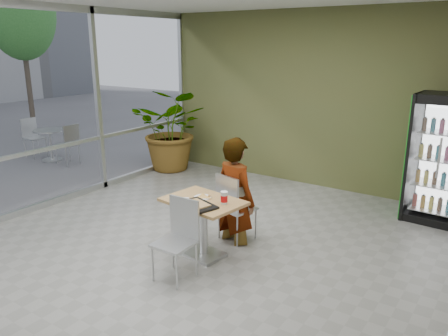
{
  "coord_description": "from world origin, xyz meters",
  "views": [
    {
      "loc": [
        3.23,
        -4.0,
        2.6
      ],
      "look_at": [
        0.1,
        0.61,
        1.0
      ],
      "focal_mm": 35.0,
      "sensor_mm": 36.0,
      "label": 1
    }
  ],
  "objects_px": {
    "soda_cup": "(224,198)",
    "chair_far": "(232,203)",
    "beverage_fridge": "(442,159)",
    "chair_near": "(179,232)",
    "dining_table": "(203,216)",
    "potted_plant": "(173,130)",
    "seated_woman": "(236,201)",
    "cafeteria_tray": "(197,206)"
  },
  "relations": [
    {
      "from": "chair_near",
      "to": "beverage_fridge",
      "type": "xyz_separation_m",
      "value": [
        2.14,
        3.45,
        0.42
      ]
    },
    {
      "from": "soda_cup",
      "to": "potted_plant",
      "type": "relative_size",
      "value": 0.09
    },
    {
      "from": "soda_cup",
      "to": "beverage_fridge",
      "type": "bearing_deg",
      "value": 56.26
    },
    {
      "from": "soda_cup",
      "to": "beverage_fridge",
      "type": "height_order",
      "value": "beverage_fridge"
    },
    {
      "from": "seated_woman",
      "to": "cafeteria_tray",
      "type": "xyz_separation_m",
      "value": [
        -0.01,
        -0.84,
        0.19
      ]
    },
    {
      "from": "chair_far",
      "to": "cafeteria_tray",
      "type": "height_order",
      "value": "chair_far"
    },
    {
      "from": "chair_far",
      "to": "seated_woman",
      "type": "height_order",
      "value": "seated_woman"
    },
    {
      "from": "chair_near",
      "to": "potted_plant",
      "type": "bearing_deg",
      "value": 131.06
    },
    {
      "from": "chair_near",
      "to": "soda_cup",
      "type": "bearing_deg",
      "value": 68.67
    },
    {
      "from": "dining_table",
      "to": "chair_near",
      "type": "bearing_deg",
      "value": -83.16
    },
    {
      "from": "seated_woman",
      "to": "beverage_fridge",
      "type": "distance_m",
      "value": 3.15
    },
    {
      "from": "dining_table",
      "to": "seated_woman",
      "type": "height_order",
      "value": "seated_woman"
    },
    {
      "from": "seated_woman",
      "to": "cafeteria_tray",
      "type": "distance_m",
      "value": 0.86
    },
    {
      "from": "seated_woman",
      "to": "cafeteria_tray",
      "type": "height_order",
      "value": "seated_woman"
    },
    {
      "from": "beverage_fridge",
      "to": "chair_near",
      "type": "bearing_deg",
      "value": -118.71
    },
    {
      "from": "chair_near",
      "to": "soda_cup",
      "type": "distance_m",
      "value": 0.68
    },
    {
      "from": "chair_near",
      "to": "potted_plant",
      "type": "relative_size",
      "value": 0.54
    },
    {
      "from": "soda_cup",
      "to": "seated_woman",
      "type": "bearing_deg",
      "value": 109.84
    },
    {
      "from": "chair_near",
      "to": "seated_woman",
      "type": "relative_size",
      "value": 0.53
    },
    {
      "from": "chair_far",
      "to": "beverage_fridge",
      "type": "relative_size",
      "value": 0.49
    },
    {
      "from": "beverage_fridge",
      "to": "potted_plant",
      "type": "bearing_deg",
      "value": -175.82
    },
    {
      "from": "chair_near",
      "to": "soda_cup",
      "type": "height_order",
      "value": "chair_near"
    },
    {
      "from": "chair_near",
      "to": "beverage_fridge",
      "type": "relative_size",
      "value": 0.48
    },
    {
      "from": "seated_woman",
      "to": "soda_cup",
      "type": "relative_size",
      "value": 11.21
    },
    {
      "from": "seated_woman",
      "to": "potted_plant",
      "type": "xyz_separation_m",
      "value": [
        -2.97,
        2.19,
        0.29
      ]
    },
    {
      "from": "dining_table",
      "to": "soda_cup",
      "type": "relative_size",
      "value": 6.67
    },
    {
      "from": "cafeteria_tray",
      "to": "chair_near",
      "type": "bearing_deg",
      "value": -90.86
    },
    {
      "from": "seated_woman",
      "to": "cafeteria_tray",
      "type": "relative_size",
      "value": 3.84
    },
    {
      "from": "seated_woman",
      "to": "soda_cup",
      "type": "xyz_separation_m",
      "value": [
        0.21,
        -0.58,
        0.26
      ]
    },
    {
      "from": "chair_far",
      "to": "beverage_fridge",
      "type": "distance_m",
      "value": 3.2
    },
    {
      "from": "dining_table",
      "to": "potted_plant",
      "type": "distance_m",
      "value": 4.05
    },
    {
      "from": "seated_woman",
      "to": "potted_plant",
      "type": "distance_m",
      "value": 3.7
    },
    {
      "from": "soda_cup",
      "to": "beverage_fridge",
      "type": "xyz_separation_m",
      "value": [
        1.92,
        2.87,
        0.13
      ]
    },
    {
      "from": "chair_near",
      "to": "soda_cup",
      "type": "relative_size",
      "value": 5.96
    },
    {
      "from": "potted_plant",
      "to": "seated_woman",
      "type": "bearing_deg",
      "value": -36.43
    },
    {
      "from": "potted_plant",
      "to": "soda_cup",
      "type": "bearing_deg",
      "value": -41.12
    },
    {
      "from": "cafeteria_tray",
      "to": "beverage_fridge",
      "type": "bearing_deg",
      "value": 55.7
    },
    {
      "from": "seated_woman",
      "to": "beverage_fridge",
      "type": "height_order",
      "value": "beverage_fridge"
    },
    {
      "from": "soda_cup",
      "to": "beverage_fridge",
      "type": "distance_m",
      "value": 3.46
    },
    {
      "from": "seated_woman",
      "to": "soda_cup",
      "type": "distance_m",
      "value": 0.67
    },
    {
      "from": "soda_cup",
      "to": "chair_far",
      "type": "bearing_deg",
      "value": 113.42
    },
    {
      "from": "dining_table",
      "to": "soda_cup",
      "type": "bearing_deg",
      "value": 7.03
    }
  ]
}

